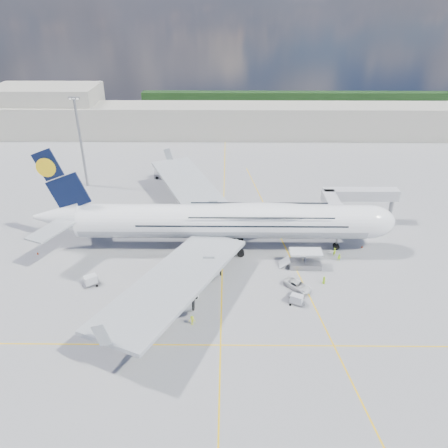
{
  "coord_description": "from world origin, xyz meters",
  "views": [
    {
      "loc": [
        1.04,
        -72.64,
        50.22
      ],
      "look_at": [
        0.31,
        8.0,
        7.14
      ],
      "focal_mm": 35.0,
      "sensor_mm": 36.0,
      "label": 1
    }
  ],
  "objects_px": {
    "dolly_nose_far": "(297,299)",
    "cone_wing_right_inner": "(146,307)",
    "cargo_loader": "(304,261)",
    "light_mast": "(81,142)",
    "dolly_row_b": "(183,294)",
    "cone_tail": "(38,253)",
    "dolly_row_c": "(148,280)",
    "crew_tug": "(192,320)",
    "cone_wing_right_outer": "(138,325)",
    "dolly_back": "(91,280)",
    "crew_van": "(324,280)",
    "crew_loader": "(339,258)",
    "service_van": "(298,285)",
    "airliner": "(224,221)",
    "dolly_nose_near": "(296,296)",
    "cone_wing_left_inner": "(170,231)",
    "catering_truck_outer": "(164,173)",
    "dolly_row_a": "(150,309)",
    "jet_bridge": "(350,200)",
    "cone_nose": "(362,247)",
    "crew_nose": "(334,252)",
    "crew_wing": "(158,287)",
    "baggage_tug": "(190,293)",
    "catering_truck_inner": "(199,207)",
    "cone_wing_left_outer": "(170,209)"
  },
  "relations": [
    {
      "from": "dolly_nose_far",
      "to": "baggage_tug",
      "type": "bearing_deg",
      "value": -160.01
    },
    {
      "from": "dolly_nose_near",
      "to": "cone_wing_left_inner",
      "type": "distance_m",
      "value": 36.12
    },
    {
      "from": "dolly_row_b",
      "to": "cone_wing_left_inner",
      "type": "xyz_separation_m",
      "value": [
        -5.59,
        25.45,
        -0.86
      ]
    },
    {
      "from": "dolly_row_a",
      "to": "dolly_nose_far",
      "type": "xyz_separation_m",
      "value": [
        26.37,
        2.3,
        0.64
      ]
    },
    {
      "from": "cone_wing_right_inner",
      "to": "cone_wing_right_outer",
      "type": "bearing_deg",
      "value": -96.3
    },
    {
      "from": "cone_wing_left_inner",
      "to": "light_mast",
      "type": "bearing_deg",
      "value": 134.55
    },
    {
      "from": "dolly_nose_far",
      "to": "cone_wing_right_inner",
      "type": "distance_m",
      "value": 27.27
    },
    {
      "from": "cone_tail",
      "to": "crew_nose",
      "type": "bearing_deg",
      "value": 0.02
    },
    {
      "from": "baggage_tug",
      "to": "crew_wing",
      "type": "xyz_separation_m",
      "value": [
        -6.14,
        1.44,
        0.12
      ]
    },
    {
      "from": "crew_wing",
      "to": "cone_wing_left_outer",
      "type": "distance_m",
      "value": 34.79
    },
    {
      "from": "dolly_row_a",
      "to": "cone_wing_right_inner",
      "type": "bearing_deg",
      "value": 120.89
    },
    {
      "from": "airliner",
      "to": "dolly_nose_far",
      "type": "relative_size",
      "value": 23.57
    },
    {
      "from": "dolly_back",
      "to": "cone_tail",
      "type": "bearing_deg",
      "value": 111.1
    },
    {
      "from": "cargo_loader",
      "to": "crew_loader",
      "type": "distance_m",
      "value": 8.01
    },
    {
      "from": "dolly_row_a",
      "to": "cone_wing_left_inner",
      "type": "distance_m",
      "value": 28.83
    },
    {
      "from": "crew_nose",
      "to": "jet_bridge",
      "type": "bearing_deg",
      "value": 37.24
    },
    {
      "from": "dolly_row_b",
      "to": "cone_wing_right_outer",
      "type": "relative_size",
      "value": 6.43
    },
    {
      "from": "cargo_loader",
      "to": "light_mast",
      "type": "height_order",
      "value": "light_mast"
    },
    {
      "from": "dolly_back",
      "to": "dolly_nose_near",
      "type": "distance_m",
      "value": 39.31
    },
    {
      "from": "baggage_tug",
      "to": "catering_truck_outer",
      "type": "relative_size",
      "value": 0.55
    },
    {
      "from": "dolly_back",
      "to": "dolly_row_c",
      "type": "bearing_deg",
      "value": -25.6
    },
    {
      "from": "dolly_row_b",
      "to": "dolly_back",
      "type": "bearing_deg",
      "value": 176.85
    },
    {
      "from": "dolly_nose_far",
      "to": "crew_wing",
      "type": "relative_size",
      "value": 1.68
    },
    {
      "from": "dolly_nose_far",
      "to": "cone_wing_right_inner",
      "type": "relative_size",
      "value": 5.82
    },
    {
      "from": "cone_wing_right_outer",
      "to": "jet_bridge",
      "type": "bearing_deg",
      "value": 39.78
    },
    {
      "from": "dolly_row_c",
      "to": "service_van",
      "type": "bearing_deg",
      "value": -3.84
    },
    {
      "from": "dolly_row_c",
      "to": "cone_tail",
      "type": "xyz_separation_m",
      "value": [
        -25.54,
        9.77,
        -0.06
      ]
    },
    {
      "from": "cone_nose",
      "to": "jet_bridge",
      "type": "bearing_deg",
      "value": 96.25
    },
    {
      "from": "dolly_row_c",
      "to": "crew_tug",
      "type": "height_order",
      "value": "crew_tug"
    },
    {
      "from": "service_van",
      "to": "crew_tug",
      "type": "relative_size",
      "value": 3.08
    },
    {
      "from": "dolly_row_c",
      "to": "cone_tail",
      "type": "bearing_deg",
      "value": 159.42
    },
    {
      "from": "jet_bridge",
      "to": "dolly_row_a",
      "type": "relative_size",
      "value": 5.27
    },
    {
      "from": "dolly_nose_far",
      "to": "cone_nose",
      "type": "height_order",
      "value": "dolly_nose_far"
    },
    {
      "from": "light_mast",
      "to": "crew_van",
      "type": "bearing_deg",
      "value": -38.82
    },
    {
      "from": "cone_wing_right_inner",
      "to": "cone_tail",
      "type": "height_order",
      "value": "cone_wing_right_inner"
    },
    {
      "from": "crew_loader",
      "to": "service_van",
      "type": "bearing_deg",
      "value": -115.08
    },
    {
      "from": "catering_truck_inner",
      "to": "crew_van",
      "type": "relative_size",
      "value": 3.73
    },
    {
      "from": "dolly_back",
      "to": "crew_van",
      "type": "relative_size",
      "value": 2.21
    },
    {
      "from": "cone_wing_left_inner",
      "to": "jet_bridge",
      "type": "bearing_deg",
      "value": 5.03
    },
    {
      "from": "cargo_loader",
      "to": "crew_wing",
      "type": "height_order",
      "value": "cargo_loader"
    },
    {
      "from": "catering_truck_inner",
      "to": "cone_nose",
      "type": "xyz_separation_m",
      "value": [
        37.21,
        -16.77,
        -1.48
      ]
    },
    {
      "from": "catering_truck_inner",
      "to": "cone_nose",
      "type": "relative_size",
      "value": 12.32
    },
    {
      "from": "cone_tail",
      "to": "cone_wing_right_inner",
      "type": "bearing_deg",
      "value": -34.2
    },
    {
      "from": "dolly_nose_far",
      "to": "baggage_tug",
      "type": "height_order",
      "value": "baggage_tug"
    },
    {
      "from": "dolly_nose_far",
      "to": "baggage_tug",
      "type": "xyz_separation_m",
      "value": [
        -19.5,
        1.91,
        -0.12
      ]
    },
    {
      "from": "catering_truck_outer",
      "to": "crew_van",
      "type": "height_order",
      "value": "catering_truck_outer"
    },
    {
      "from": "dolly_row_a",
      "to": "service_van",
      "type": "relative_size",
      "value": 0.63
    },
    {
      "from": "crew_nose",
      "to": "cone_wing_left_inner",
      "type": "bearing_deg",
      "value": 134.7
    },
    {
      "from": "catering_truck_inner",
      "to": "cone_nose",
      "type": "height_order",
      "value": "catering_truck_inner"
    },
    {
      "from": "dolly_row_b",
      "to": "cargo_loader",
      "type": "bearing_deg",
      "value": 35.35
    }
  ]
}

